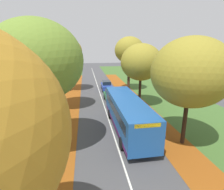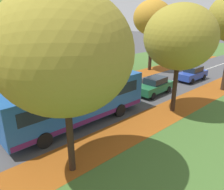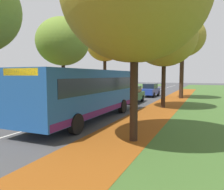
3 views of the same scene
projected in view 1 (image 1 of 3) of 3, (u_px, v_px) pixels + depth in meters
name	position (u px, v px, depth m)	size (l,w,h in m)	color
grass_verge_left	(35.00, 104.00, 23.63)	(12.00, 90.00, 0.01)	#3D6028
leaf_litter_left	(65.00, 120.00, 18.58)	(2.80, 60.00, 0.00)	#8C4714
grass_verge_right	(163.00, 99.00, 26.29)	(12.00, 90.00, 0.01)	#3D6028
leaf_litter_right	(148.00, 115.00, 19.91)	(2.80, 60.00, 0.00)	#8C4714
road_centre_line	(103.00, 101.00, 24.96)	(0.12, 80.00, 0.01)	silver
tree_left_near	(37.00, 61.00, 11.52)	(6.06, 6.06, 9.40)	#422D1E
tree_left_mid	(59.00, 61.00, 20.47)	(5.25, 5.25, 8.36)	#382619
tree_left_far	(67.00, 52.00, 29.16)	(4.91, 4.91, 9.01)	black
tree_right_near	(191.00, 73.00, 12.74)	(5.76, 5.76, 8.36)	black
tree_right_mid	(141.00, 62.00, 21.91)	(5.14, 5.14, 8.00)	black
tree_right_far	(129.00, 50.00, 29.50)	(4.98, 4.98, 9.23)	#382619
bus	(127.00, 112.00, 16.16)	(2.76, 10.43, 2.98)	#1E5199
car_green_lead	(111.00, 96.00, 24.76)	(1.94, 4.28, 1.62)	#1E6038
car_blue_following	(106.00, 86.00, 31.35)	(1.83, 4.22, 1.62)	#233D9E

